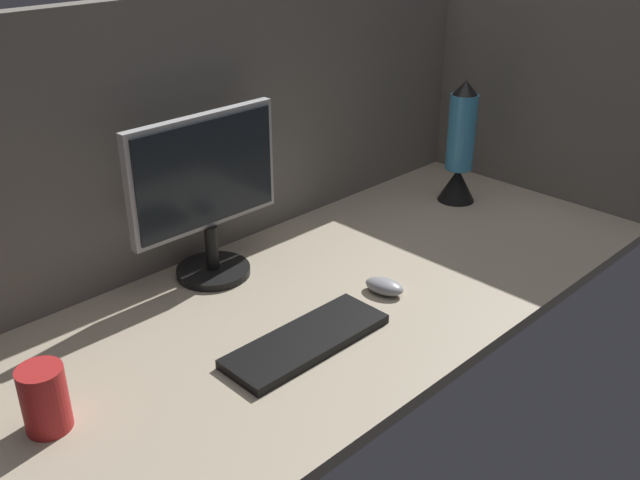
# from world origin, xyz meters

# --- Properties ---
(ground_plane) EXTENTS (1.80, 0.80, 0.03)m
(ground_plane) POSITION_xyz_m (0.00, 0.00, -0.01)
(ground_plane) COLOR tan
(cubicle_wall_back) EXTENTS (1.80, 0.05, 0.64)m
(cubicle_wall_back) POSITION_xyz_m (0.00, 0.38, 0.32)
(cubicle_wall_back) COLOR slate
(cubicle_wall_back) RESTS_ON ground_plane
(cubicle_wall_side) EXTENTS (0.05, 0.80, 0.64)m
(cubicle_wall_side) POSITION_xyz_m (0.88, 0.00, 0.32)
(cubicle_wall_side) COLOR slate
(cubicle_wall_side) RESTS_ON ground_plane
(monitor) EXTENTS (0.40, 0.18, 0.40)m
(monitor) POSITION_xyz_m (-0.19, 0.25, 0.22)
(monitor) COLOR black
(monitor) RESTS_ON ground_plane
(keyboard) EXTENTS (0.37, 0.13, 0.02)m
(keyboard) POSITION_xyz_m (-0.23, -0.13, 0.01)
(keyboard) COLOR black
(keyboard) RESTS_ON ground_plane
(mouse) EXTENTS (0.07, 0.11, 0.03)m
(mouse) POSITION_xyz_m (0.04, -0.11, 0.02)
(mouse) COLOR #99999E
(mouse) RESTS_ON ground_plane
(mug_red_plastic) EXTENTS (0.08, 0.08, 0.12)m
(mug_red_plastic) POSITION_xyz_m (-0.73, 0.00, 0.06)
(mug_red_plastic) COLOR red
(mug_red_plastic) RESTS_ON ground_plane
(lava_lamp) EXTENTS (0.11, 0.11, 0.36)m
(lava_lamp) POSITION_xyz_m (0.62, 0.10, 0.15)
(lava_lamp) COLOR black
(lava_lamp) RESTS_ON ground_plane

